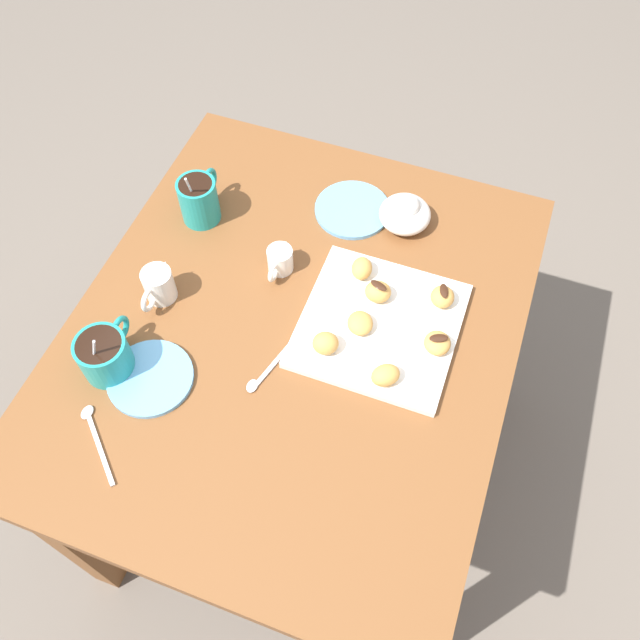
% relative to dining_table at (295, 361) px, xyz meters
% --- Properties ---
extents(ground_plane, '(8.00, 8.00, 0.00)m').
position_rel_dining_table_xyz_m(ground_plane, '(0.00, 0.00, -0.60)').
color(ground_plane, '#665B51').
extents(dining_table, '(1.01, 0.84, 0.74)m').
position_rel_dining_table_xyz_m(dining_table, '(0.00, 0.00, 0.00)').
color(dining_table, brown).
rests_on(dining_table, ground_plane).
extents(pastry_plate_square, '(0.30, 0.30, 0.02)m').
position_rel_dining_table_xyz_m(pastry_plate_square, '(0.06, -0.16, 0.14)').
color(pastry_plate_square, white).
rests_on(pastry_plate_square, dining_table).
extents(coffee_mug_teal_left, '(0.13, 0.09, 0.13)m').
position_rel_dining_table_xyz_m(coffee_mug_teal_left, '(-0.19, 0.29, 0.18)').
color(coffee_mug_teal_left, teal).
rests_on(coffee_mug_teal_left, dining_table).
extents(coffee_mug_teal_right, '(0.12, 0.08, 0.15)m').
position_rel_dining_table_xyz_m(coffee_mug_teal_right, '(0.20, 0.29, 0.19)').
color(coffee_mug_teal_right, teal).
rests_on(coffee_mug_teal_right, dining_table).
extents(cream_pitcher_white, '(0.10, 0.06, 0.07)m').
position_rel_dining_table_xyz_m(cream_pitcher_white, '(-0.02, 0.27, 0.17)').
color(cream_pitcher_white, white).
rests_on(cream_pitcher_white, dining_table).
extents(ice_cream_bowl, '(0.11, 0.11, 0.08)m').
position_rel_dining_table_xyz_m(ice_cream_bowl, '(0.33, -0.13, 0.17)').
color(ice_cream_bowl, white).
rests_on(ice_cream_bowl, dining_table).
extents(chocolate_sauce_pitcher, '(0.09, 0.05, 0.06)m').
position_rel_dining_table_xyz_m(chocolate_sauce_pitcher, '(0.13, 0.08, 0.16)').
color(chocolate_sauce_pitcher, white).
rests_on(chocolate_sauce_pitcher, dining_table).
extents(saucer_sky_left, '(0.16, 0.16, 0.01)m').
position_rel_dining_table_xyz_m(saucer_sky_left, '(0.32, -0.01, 0.14)').
color(saucer_sky_left, '#66A8DB').
rests_on(saucer_sky_left, dining_table).
extents(saucer_sky_right, '(0.16, 0.16, 0.01)m').
position_rel_dining_table_xyz_m(saucer_sky_right, '(-0.19, 0.21, 0.14)').
color(saucer_sky_right, '#66A8DB').
rests_on(saucer_sky_right, dining_table).
extents(loose_spoon_near_saucer, '(0.12, 0.12, 0.01)m').
position_rel_dining_table_xyz_m(loose_spoon_near_saucer, '(-0.33, 0.24, 0.14)').
color(loose_spoon_near_saucer, silver).
rests_on(loose_spoon_near_saucer, dining_table).
extents(loose_spoon_by_plate, '(0.16, 0.05, 0.01)m').
position_rel_dining_table_xyz_m(loose_spoon_by_plate, '(-0.10, 0.01, 0.14)').
color(loose_spoon_by_plate, silver).
rests_on(loose_spoon_by_plate, dining_table).
extents(beignet_0, '(0.05, 0.06, 0.04)m').
position_rel_dining_table_xyz_m(beignet_0, '(0.11, -0.13, 0.17)').
color(beignet_0, '#D19347').
rests_on(beignet_0, pastry_plate_square).
extents(chocolate_drizzle_0, '(0.03, 0.04, 0.00)m').
position_rel_dining_table_xyz_m(chocolate_drizzle_0, '(0.11, -0.13, 0.19)').
color(chocolate_drizzle_0, '#381E11').
rests_on(chocolate_drizzle_0, beignet_0).
extents(beignet_1, '(0.06, 0.06, 0.04)m').
position_rel_dining_table_xyz_m(beignet_1, '(-0.03, -0.08, 0.17)').
color(beignet_1, '#D19347').
rests_on(beignet_1, pastry_plate_square).
extents(beignet_2, '(0.07, 0.07, 0.03)m').
position_rel_dining_table_xyz_m(beignet_2, '(0.04, -0.12, 0.16)').
color(beignet_2, '#D19347').
rests_on(beignet_2, pastry_plate_square).
extents(beignet_3, '(0.07, 0.07, 0.03)m').
position_rel_dining_table_xyz_m(beignet_3, '(-0.05, -0.20, 0.17)').
color(beignet_3, '#D19347').
rests_on(beignet_3, pastry_plate_square).
extents(beignet_4, '(0.05, 0.05, 0.04)m').
position_rel_dining_table_xyz_m(beignet_4, '(0.15, -0.25, 0.17)').
color(beignet_4, '#D19347').
rests_on(beignet_4, pastry_plate_square).
extents(chocolate_drizzle_4, '(0.04, 0.03, 0.00)m').
position_rel_dining_table_xyz_m(chocolate_drizzle_4, '(0.15, -0.25, 0.19)').
color(chocolate_drizzle_4, '#381E11').
rests_on(chocolate_drizzle_4, beignet_4).
extents(beignet_5, '(0.06, 0.05, 0.04)m').
position_rel_dining_table_xyz_m(beignet_5, '(0.16, -0.09, 0.17)').
color(beignet_5, '#D19347').
rests_on(beignet_5, pastry_plate_square).
extents(beignet_6, '(0.06, 0.06, 0.03)m').
position_rel_dining_table_xyz_m(beignet_6, '(0.04, -0.27, 0.16)').
color(beignet_6, '#D19347').
rests_on(beignet_6, pastry_plate_square).
extents(chocolate_drizzle_6, '(0.03, 0.04, 0.00)m').
position_rel_dining_table_xyz_m(chocolate_drizzle_6, '(0.04, -0.27, 0.18)').
color(chocolate_drizzle_6, '#381E11').
rests_on(chocolate_drizzle_6, beignet_6).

